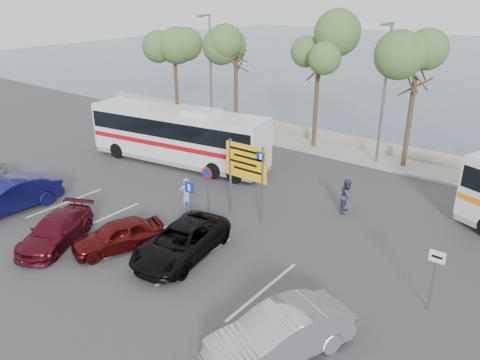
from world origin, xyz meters
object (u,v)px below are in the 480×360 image
Objects in this scene: coach_bus_left at (178,138)px; suv_black at (181,241)px; car_silver_b at (280,334)px; pedestrian_near at (187,196)px; direction_sign at (246,168)px; car_maroon at (56,231)px; car_blue at (9,196)px; pedestrian_far at (347,196)px; street_lamp_right at (384,88)px; car_red at (118,235)px; street_lamp_left at (210,66)px.

suv_black is at bearing -45.15° from coach_bus_left.
pedestrian_near is (-8.49, 5.13, 0.14)m from car_silver_b.
car_maroon is (-4.78, -6.70, -1.84)m from direction_sign.
car_blue is 15.91m from pedestrian_far.
street_lamp_right is 1.97× the size of car_maroon.
direction_sign is 5.03m from pedestrian_far.
street_lamp_right reaches higher than car_red.
pedestrian_near is (-2.49, 2.96, 0.23)m from suv_black.
direction_sign reaches higher than car_red.
coach_bus_left is (3.50, -7.02, -2.98)m from street_lamp_left.
car_silver_b is (4.02, -16.76, -3.87)m from street_lamp_right.
street_lamp_right is 15.24m from suv_black.
suv_black is 2.66× the size of pedestrian_near.
car_maroon is 0.87× the size of suv_black.
street_lamp_left is at bearing 180.00° from street_lamp_right.
car_silver_b is at bearing -28.93° from suv_black.
car_silver_b is 10.08m from pedestrian_far.
car_blue is 6.94m from car_red.
car_maroon is at bearing -162.10° from suv_black.
car_red is 8.46m from car_silver_b.
car_blue is 15.28m from car_silver_b.
direction_sign is 0.77× the size of suv_black.
street_lamp_left reaches higher than car_silver_b.
coach_bus_left is 10.97m from pedestrian_far.
car_red is at bearing -113.72° from direction_sign.
coach_bus_left is 2.57× the size of car_silver_b.
street_lamp_left is 1.69× the size of car_blue.
street_lamp_right is at bearing 73.32° from suv_black.
car_maroon is (4.48, -0.42, -0.19)m from car_blue.
suv_black is 2.80× the size of pedestrian_far.
pedestrian_near reaches higher than suv_black.
street_lamp_right is at bearing 43.63° from car_maroon.
street_lamp_left is at bearing 53.54° from pedestrian_far.
car_silver_b is at bearing -76.51° from street_lamp_right.
coach_bus_left is 9.77m from car_blue.
car_red is (8.63, -15.73, -3.97)m from street_lamp_left.
car_maroon is (2.73, -10.00, -1.03)m from coach_bus_left.
direction_sign is at bearing 29.83° from car_maroon.
pedestrian_far reaches higher than car_blue.
pedestrian_far is (5.82, 8.71, 0.21)m from car_red.
direction_sign is 2.06× the size of pedestrian_near.
pedestrian_near is at bearing 121.19° from suv_black.
coach_bus_left is 3.12× the size of car_red.
pedestrian_near is at bearing 42.17° from car_maroon.
pedestrian_far is (3.42, 7.57, 0.18)m from suv_black.
street_lamp_right is 4.57× the size of pedestrian_near.
street_lamp_right is at bearing 126.79° from car_silver_b.
street_lamp_left is at bearing 99.60° from car_blue.
pedestrian_near is (-4.47, -11.63, -3.72)m from street_lamp_right.
street_lamp_left reaches higher than pedestrian_far.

